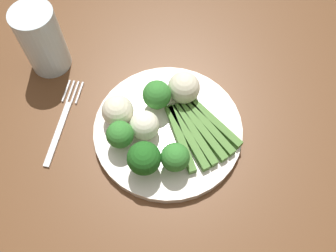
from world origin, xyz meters
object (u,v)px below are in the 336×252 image
Objects in this scene: dining_table at (178,191)px; broccoli_right at (157,95)px; broccoli_outer_edge at (120,135)px; water_glass at (42,40)px; cauliflower_front_left at (145,125)px; fork at (63,120)px; cauliflower_mid at (118,111)px; broccoli_back at (174,160)px; cauliflower_edge at (184,88)px; broccoli_front at (144,159)px; plate at (168,130)px; asparagus_bundle at (198,131)px.

broccoli_right is at bearing 132.06° from dining_table.
water_glass is (-0.20, 0.10, 0.02)m from broccoli_outer_edge.
cauliflower_front_left is 0.15m from fork.
cauliflower_mid is (-0.05, -0.05, -0.01)m from broccoli_right.
fork is (-0.14, -0.03, -0.04)m from cauliflower_front_left.
cauliflower_mid is (-0.02, 0.04, -0.00)m from broccoli_outer_edge.
cauliflower_edge is at bearing 106.74° from broccoli_back.
broccoli_back is (0.07, -0.09, -0.00)m from broccoli_right.
broccoli_front is 0.28m from water_glass.
cauliflower_mid is at bearing -133.67° from broccoli_right.
cauliflower_edge is at bearing 71.81° from cauliflower_front_left.
cauliflower_front_left is 0.88× the size of cauliflower_edge.
plate is 4.56× the size of broccoli_back.
water_glass is at bearing -174.96° from cauliflower_edge.
cauliflower_front_left is 0.09m from cauliflower_edge.
plate is at bearing 121.59° from broccoli_back.
cauliflower_edge is at bearing -69.22° from fork.
cauliflower_edge reaches higher than cauliflower_mid.
cauliflower_mid is (-0.12, 0.04, 0.14)m from dining_table.
cauliflower_mid is 0.95× the size of cauliflower_edge.
asparagus_bundle is 0.23m from fork.
plate is 0.05m from cauliflower_front_left.
cauliflower_mid is (-0.08, -0.02, 0.03)m from plate.
cauliflower_edge is at bearing 5.04° from water_glass.
broccoli_right is 0.11m from broccoli_front.
asparagus_bundle is at bearing 12.77° from plate.
cauliflower_mid is 0.10m from fork.
broccoli_outer_edge reaches higher than plate.
plate is 0.09m from cauliflower_mid.
broccoli_right reaches higher than broccoli_outer_edge.
cauliflower_edge is (-0.00, 0.06, 0.03)m from plate.
dining_table is 23.65× the size of cauliflower_edge.
fork is (-0.12, 0.00, -0.04)m from broccoli_outer_edge.
cauliflower_front_left reaches higher than dining_table.
broccoli_front is at bearing -64.08° from cauliflower_front_left.
cauliflower_edge is at bearing 47.02° from broccoli_right.
broccoli_outer_edge is at bearing -57.39° from cauliflower_mid.
water_glass is at bearing 161.76° from dining_table.
water_glass is at bearing -150.92° from asparagus_bundle.
broccoli_back is 0.08m from cauliflower_front_left.
cauliflower_front_left is (0.00, -0.05, -0.01)m from broccoli_right.
plate is at bearing -86.77° from fork.
water_glass is at bearing 160.85° from cauliflower_mid.
broccoli_back is at bearing -63.67° from asparagus_bundle.
broccoli_right is at bearing -132.98° from cauliflower_edge.
plate is at bearing -89.21° from cauliflower_edge.
dining_table is at bearing -69.34° from cauliflower_edge.
asparagus_bundle is at bearing 87.58° from dining_table.
cauliflower_front_left is 0.38× the size of water_glass.
cauliflower_front_left is 0.28× the size of fork.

